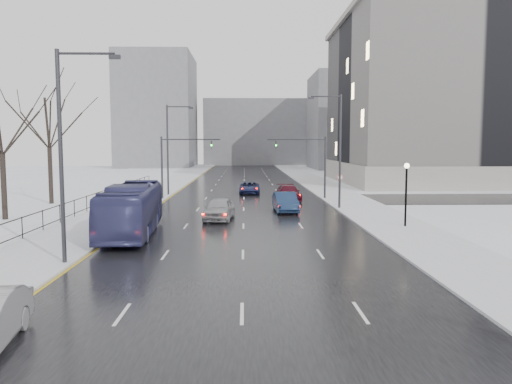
{
  "coord_description": "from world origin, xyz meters",
  "views": [
    {
      "loc": [
        0.11,
        -3.27,
        5.69
      ],
      "look_at": [
        0.86,
        30.1,
        2.5
      ],
      "focal_mm": 35.0,
      "sensor_mm": 36.0,
      "label": 1
    }
  ],
  "objects": [
    {
      "name": "cross_road",
      "position": [
        0.0,
        48.0,
        0.02
      ],
      "size": [
        130.0,
        10.0,
        0.04
      ],
      "primitive_type": "cube",
      "color": "black",
      "rests_on": "ground"
    },
    {
      "name": "bldg_far_center",
      "position": [
        4.0,
        140.0,
        9.0
      ],
      "size": [
        30.0,
        18.0,
        18.0
      ],
      "primitive_type": "cube",
      "color": "slate",
      "rests_on": "ground"
    },
    {
      "name": "civic_building",
      "position": [
        35.0,
        72.0,
        11.21
      ],
      "size": [
        41.0,
        31.0,
        24.8
      ],
      "color": "gray",
      "rests_on": "ground"
    },
    {
      "name": "streetlight_r_mid",
      "position": [
        8.17,
        40.0,
        5.62
      ],
      "size": [
        2.95,
        0.25,
        10.0
      ],
      "color": "#2D2D33",
      "rests_on": "ground"
    },
    {
      "name": "streetlight_l_far",
      "position": [
        -8.17,
        52.0,
        5.62
      ],
      "size": [
        2.95,
        0.25,
        10.0
      ],
      "color": "#2D2D33",
      "rests_on": "ground"
    },
    {
      "name": "mast_signal_right",
      "position": [
        7.33,
        48.0,
        4.11
      ],
      "size": [
        6.1,
        0.33,
        6.5
      ],
      "color": "#2D2D33",
      "rests_on": "ground"
    },
    {
      "name": "bldg_far_right",
      "position": [
        28.0,
        115.0,
        11.0
      ],
      "size": [
        24.0,
        20.0,
        22.0
      ],
      "primitive_type": "cube",
      "color": "slate",
      "rests_on": "ground"
    },
    {
      "name": "lamppost_r_mid",
      "position": [
        11.0,
        30.0,
        2.94
      ],
      "size": [
        0.36,
        0.36,
        4.28
      ],
      "color": "black",
      "rests_on": "sidewalk_right"
    },
    {
      "name": "sidewalk_right",
      "position": [
        10.5,
        60.0,
        0.08
      ],
      "size": [
        5.0,
        150.0,
        0.16
      ],
      "primitive_type": "cube",
      "color": "silver",
      "rests_on": "ground"
    },
    {
      "name": "bldg_far_left",
      "position": [
        -22.0,
        125.0,
        14.0
      ],
      "size": [
        18.0,
        22.0,
        28.0
      ],
      "primitive_type": "cube",
      "color": "slate",
      "rests_on": "ground"
    },
    {
      "name": "sedan_right_far",
      "position": [
        4.5,
        46.75,
        0.81
      ],
      "size": [
        2.48,
        5.46,
        1.55
      ],
      "primitive_type": "imported",
      "rotation": [
        0.0,
        0.0,
        0.06
      ],
      "color": "#480C1A",
      "rests_on": "road"
    },
    {
      "name": "no_uturn_sign",
      "position": [
        9.2,
        44.0,
        2.3
      ],
      "size": [
        0.6,
        0.06,
        2.7
      ],
      "color": "#2D2D33",
      "rests_on": "sidewalk_right"
    },
    {
      "name": "iron_fence",
      "position": [
        -13.0,
        30.0,
        0.91
      ],
      "size": [
        0.06,
        70.0,
        1.3
      ],
      "color": "black",
      "rests_on": "sidewalk_left"
    },
    {
      "name": "mast_signal_left",
      "position": [
        -7.33,
        48.0,
        4.11
      ],
      "size": [
        6.1,
        0.33,
        6.5
      ],
      "color": "#2D2D33",
      "rests_on": "ground"
    },
    {
      "name": "bus",
      "position": [
        -7.0,
        28.01,
        1.63
      ],
      "size": [
        3.49,
        11.61,
        3.19
      ],
      "primitive_type": "imported",
      "rotation": [
        0.0,
        0.0,
        0.07
      ],
      "color": "navy",
      "rests_on": "road"
    },
    {
      "name": "tree_park_e",
      "position": [
        -18.2,
        44.0,
        0.0
      ],
      "size": [
        9.45,
        9.45,
        13.5
      ],
      "primitive_type": null,
      "color": "black",
      "rests_on": "ground"
    },
    {
      "name": "sedan_center_near",
      "position": [
        -1.81,
        33.87,
        0.88
      ],
      "size": [
        2.5,
        5.09,
        1.67
      ],
      "primitive_type": "imported",
      "rotation": [
        0.0,
        0.0,
        -0.11
      ],
      "color": "#9B9C9F",
      "rests_on": "road"
    },
    {
      "name": "sidewalk_left",
      "position": [
        -10.5,
        60.0,
        0.08
      ],
      "size": [
        5.0,
        150.0,
        0.16
      ],
      "primitive_type": "cube",
      "color": "silver",
      "rests_on": "ground"
    },
    {
      "name": "sedan_right_near",
      "position": [
        3.5,
        38.17,
        0.87
      ],
      "size": [
        2.0,
        5.09,
        1.65
      ],
      "primitive_type": "imported",
      "rotation": [
        0.0,
        0.0,
        0.05
      ],
      "color": "navy",
      "rests_on": "road"
    },
    {
      "name": "streetlight_l_near",
      "position": [
        -8.17,
        20.0,
        5.62
      ],
      "size": [
        2.95,
        0.25,
        10.0
      ],
      "color": "#2D2D33",
      "rests_on": "ground"
    },
    {
      "name": "park_strip",
      "position": [
        -20.0,
        60.0,
        0.06
      ],
      "size": [
        14.0,
        150.0,
        0.12
      ],
      "primitive_type": "cube",
      "color": "white",
      "rests_on": "ground"
    },
    {
      "name": "tree_park_d",
      "position": [
        -17.8,
        34.0,
        0.0
      ],
      "size": [
        8.75,
        8.75,
        12.5
      ],
      "primitive_type": null,
      "color": "black",
      "rests_on": "ground"
    },
    {
      "name": "road",
      "position": [
        0.0,
        60.0,
        0.02
      ],
      "size": [
        16.0,
        150.0,
        0.04
      ],
      "primitive_type": "cube",
      "color": "black",
      "rests_on": "ground"
    },
    {
      "name": "sedan_right_cross",
      "position": [
        0.64,
        53.77,
        0.73
      ],
      "size": [
        2.38,
        5.02,
        1.38
      ],
      "primitive_type": "imported",
      "rotation": [
        0.0,
        0.0,
        -0.02
      ],
      "color": "#19204B",
      "rests_on": "road"
    }
  ]
}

